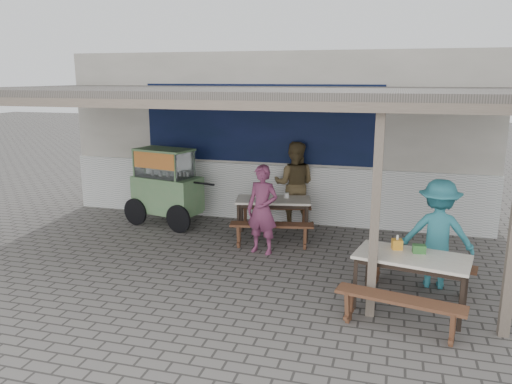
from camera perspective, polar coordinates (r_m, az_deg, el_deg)
The scene contains 17 objects.
ground at distance 8.01m, azimuth -4.00°, elevation -8.95°, with size 60.00×60.00×0.00m, color #5F5B56.
back_wall at distance 10.93m, azimuth 2.21°, elevation 6.34°, with size 9.00×1.28×3.50m.
warung_roof at distance 8.28m, azimuth -2.06°, elevation 11.10°, with size 9.00×4.21×2.81m.
table_left at distance 9.40m, azimuth 1.98°, elevation -1.28°, with size 1.49×0.94×0.75m.
bench_left_street at distance 8.89m, azimuth 1.80°, elevation -4.34°, with size 1.51×0.57×0.45m.
bench_left_wall at distance 10.09m, azimuth 2.11°, elevation -2.24°, with size 1.51×0.57×0.45m.
table_right at distance 6.79m, azimuth 17.40°, elevation -7.55°, with size 1.53×1.01×0.75m.
bench_right_street at distance 6.29m, azimuth 16.04°, elevation -12.46°, with size 1.54×0.58×0.45m.
bench_right_wall at distance 7.55m, azimuth 18.17°, elevation -8.22°, with size 1.54×0.58×0.45m.
vendor_cart at distance 10.36m, azimuth -10.24°, elevation 0.92°, with size 2.03×1.08×1.58m.
patron_street_side at distance 8.54m, azimuth 0.74°, elevation -2.02°, with size 0.56×0.37×1.55m, color #753454.
patron_wall_side at distance 10.14m, azimuth 4.39°, elevation 0.90°, with size 0.84×0.66×1.74m, color brown.
patron_right_table at distance 7.64m, azimuth 20.04°, elevation -4.51°, with size 1.03×0.59×1.59m, color teal.
tissue_box at distance 6.94m, azimuth 15.82°, elevation -5.76°, with size 0.13×0.13×0.13m, color orange.
donation_box at distance 6.87m, azimuth 18.14°, elevation -6.20°, with size 0.16×0.11×0.11m, color #347031.
condiment_jar at distance 9.48m, azimuth 3.53°, elevation -0.38°, with size 0.08×0.08×0.10m, color white.
condiment_bowl at distance 9.51m, azimuth 0.32°, elevation -0.46°, with size 0.19×0.19×0.05m, color white.
Camera 1 is at (2.54, -6.98, 2.99)m, focal length 35.00 mm.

